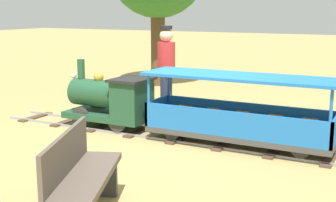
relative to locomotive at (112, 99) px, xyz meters
The scene contains 6 objects.
ground_plane 1.27m from the locomotive, 90.00° to the right, with size 60.00×60.00×0.00m, color #A38C51.
track 1.30m from the locomotive, 90.00° to the right, with size 0.73×6.40×0.04m.
locomotive is the anchor object (origin of this frame).
passenger_car 2.11m from the locomotive, 90.00° to the right, with size 0.79×2.70×0.97m.
conductor_person 1.13m from the locomotive, 30.22° to the right, with size 0.30×0.30×1.62m.
park_bench 3.26m from the locomotive, 150.48° to the right, with size 1.35×0.87×0.82m.
Camera 1 is at (-5.92, -2.92, 1.89)m, focal length 49.03 mm.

